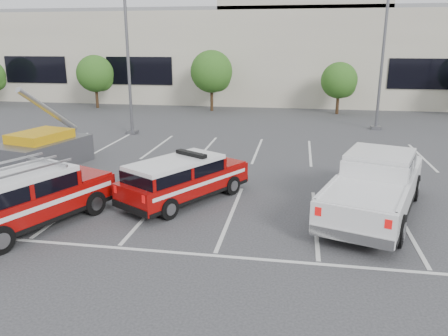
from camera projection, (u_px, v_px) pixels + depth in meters
The scene contains 12 objects.
ground at pixel (231, 215), 14.21m from camera, with size 120.00×120.00×0.00m, color #303033.
stall_markings at pixel (247, 175), 18.47m from camera, with size 23.00×15.00×0.01m, color silver.
convention_building at pixel (282, 50), 43.04m from camera, with size 60.00×16.99×13.20m.
tree_left at pixel (96, 75), 36.73m from camera, with size 3.07×3.07×4.42m.
tree_mid_left at pixel (213, 73), 35.04m from camera, with size 3.37×3.37×4.85m.
tree_mid_right at pixel (340, 82), 33.57m from camera, with size 2.77×2.77×3.99m.
light_pole_left at pixel (127, 46), 25.43m from camera, with size 0.90×0.60×10.24m.
light_pole_mid at pixel (384, 46), 26.79m from camera, with size 0.90×0.60×10.24m.
fire_chief_suv at pixel (183, 182), 15.29m from camera, with size 4.04×5.09×1.72m.
white_pickup at pixel (374, 191), 14.11m from camera, with size 4.18×6.85×1.99m.
ladder_suv at pixel (27, 202), 13.12m from camera, with size 3.77×5.44×2.00m.
utility_rig at pixel (38, 151), 19.52m from camera, with size 4.41×4.50×3.65m.
Camera 1 is at (2.01, -13.07, 5.42)m, focal length 35.00 mm.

